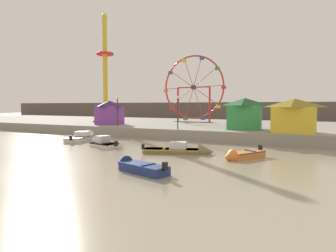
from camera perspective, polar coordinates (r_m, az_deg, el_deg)
ground_plane at (r=18.37m, az=-25.07°, el=-8.05°), size 240.00×240.00×0.00m
quay_promenade at (r=42.77m, az=7.35°, el=-0.22°), size 110.00×24.56×1.15m
distant_town_skyline at (r=65.42m, az=14.30°, el=2.58°), size 140.00×3.00×4.40m
motorboat_pale_grey at (r=33.29m, az=-15.96°, el=-2.01°), size 3.72×6.18×1.49m
motorboat_navy_blue at (r=16.83m, az=-6.17°, el=-7.82°), size 4.15×2.18×1.10m
motorboat_orange_hull at (r=21.11m, az=13.98°, el=-5.54°), size 2.67×3.65×1.09m
motorboat_olive_wood at (r=22.74m, az=3.31°, el=-4.74°), size 5.59×2.99×1.36m
motorboat_white_red_stripe at (r=27.29m, az=-12.99°, el=-3.32°), size 3.91×2.25×1.50m
ferris_wheel_red_frame at (r=45.23m, az=4.98°, el=7.24°), size 10.02×1.20×10.19m
drop_tower_yellow_tower at (r=46.59m, az=-12.12°, el=10.38°), size 2.80×2.80×16.45m
carnival_booth_green_kiosk at (r=32.45m, az=14.69°, el=2.44°), size 3.77×3.41×3.37m
carnival_booth_yellow_awning at (r=29.84m, az=23.33°, el=1.96°), size 4.21×3.73×3.21m
carnival_booth_purple_stall at (r=40.52m, az=-11.30°, el=2.69°), size 3.21×3.42×3.24m
promenade_lamp_near at (r=31.64m, az=1.91°, el=3.68°), size 0.32×0.32×3.60m
promenade_lamp_far at (r=35.66m, az=-9.81°, el=3.65°), size 0.32×0.32×3.59m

